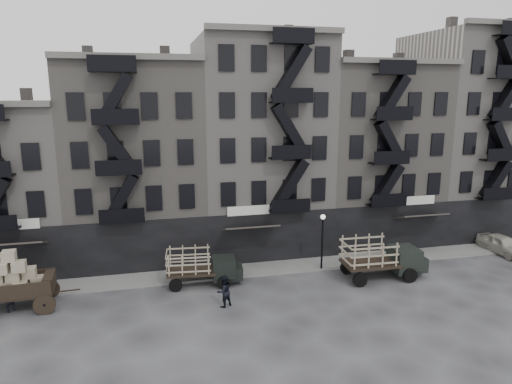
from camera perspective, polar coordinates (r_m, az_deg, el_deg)
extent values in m
plane|color=#38383A|center=(31.40, 4.70, -11.95)|extent=(140.00, 140.00, 0.00)
cube|color=slate|center=(34.67, 2.77, -9.36)|extent=(55.00, 2.50, 0.15)
cube|color=gray|center=(39.36, -29.28, 0.68)|extent=(10.00, 10.00, 12.00)
cube|color=#4C4744|center=(38.10, -26.69, 10.64)|extent=(0.70, 0.70, 1.20)
cube|color=slate|center=(37.55, -14.71, 3.71)|extent=(10.00, 10.00, 15.00)
cube|color=black|center=(34.02, -14.35, -6.72)|extent=(10.00, 0.35, 4.00)
cube|color=#595651|center=(32.08, -15.68, 16.03)|extent=(10.00, 0.50, 0.40)
cube|color=#4C4744|center=(37.44, -20.19, 15.79)|extent=(0.70, 0.70, 1.20)
cube|color=#4C4744|center=(37.26, -11.43, 16.31)|extent=(0.70, 0.70, 1.20)
cube|color=gray|center=(38.48, 0.32, 5.83)|extent=(10.00, 10.00, 17.00)
cube|color=black|center=(35.18, 2.22, -5.68)|extent=(10.00, 0.35, 4.00)
cube|color=#595651|center=(33.50, 2.54, 19.74)|extent=(10.00, 0.50, 0.40)
cube|color=#4C4744|center=(37.90, -4.34, 19.48)|extent=(0.70, 0.70, 1.20)
cube|color=#4C4744|center=(39.15, 4.11, 19.26)|extent=(0.70, 0.70, 1.20)
cube|color=slate|center=(42.08, 13.72, 4.67)|extent=(10.00, 10.00, 15.00)
cube|color=black|center=(38.96, 16.58, -4.39)|extent=(10.00, 0.35, 4.00)
cube|color=#595651|center=(37.27, 18.04, 15.34)|extent=(10.00, 0.50, 0.40)
cube|color=#4C4744|center=(40.53, 10.39, 16.02)|extent=(0.70, 0.70, 1.20)
cube|color=#4C4744|center=(43.00, 17.38, 15.46)|extent=(0.70, 0.70, 1.20)
cube|color=gray|center=(47.29, 24.76, 6.55)|extent=(10.00, 10.00, 18.00)
cube|color=black|center=(44.70, 27.80, -3.19)|extent=(10.00, 0.35, 4.00)
cube|color=#4C4744|center=(45.69, 22.78, 18.66)|extent=(0.70, 0.70, 1.20)
cube|color=#4C4744|center=(49.03, 28.25, 17.68)|extent=(0.70, 0.70, 1.20)
cylinder|color=black|center=(33.90, 8.26, -6.52)|extent=(0.14, 0.14, 4.00)
sphere|color=silver|center=(33.28, 8.37, -3.10)|extent=(0.36, 0.36, 0.36)
cube|color=black|center=(31.57, -27.68, -11.03)|extent=(4.24, 2.43, 0.23)
cylinder|color=black|center=(30.45, -24.94, -12.66)|extent=(1.26, 0.19, 1.26)
cylinder|color=black|center=(32.52, -24.41, -10.99)|extent=(1.26, 0.19, 1.26)
cube|color=black|center=(31.08, -24.41, -10.15)|extent=(0.69, 1.86, 0.91)
cube|color=black|center=(31.79, -8.07, -9.74)|extent=(3.45, 2.24, 0.17)
cube|color=black|center=(31.80, -4.03, -9.45)|extent=(1.71, 1.88, 1.44)
cube|color=black|center=(31.96, -2.44, -9.87)|extent=(0.91, 1.51, 0.87)
cylinder|color=black|center=(31.17, -4.07, -11.26)|extent=(0.88, 0.30, 0.87)
cylinder|color=black|center=(32.94, -4.28, -9.92)|extent=(0.88, 0.30, 0.87)
cylinder|color=black|center=(31.17, -10.03, -11.43)|extent=(0.88, 0.30, 0.87)
cylinder|color=black|center=(32.94, -9.90, -10.08)|extent=(0.88, 0.30, 0.87)
cube|color=black|center=(33.33, 14.10, -8.62)|extent=(3.89, 2.38, 0.20)
cube|color=black|center=(34.44, 18.03, -7.98)|extent=(1.87, 2.08, 1.68)
cube|color=black|center=(35.04, 19.45, -8.31)|extent=(0.96, 1.71, 1.01)
cylinder|color=black|center=(33.76, 18.70, -9.87)|extent=(1.02, 0.28, 1.01)
cylinder|color=black|center=(35.57, 16.91, -8.59)|extent=(1.02, 0.28, 1.01)
cylinder|color=black|center=(32.15, 12.86, -10.65)|extent=(1.02, 0.28, 1.01)
cylinder|color=black|center=(34.05, 11.33, -9.24)|extent=(1.02, 0.28, 1.01)
imported|color=#B1AE9F|center=(42.45, 28.45, -5.79)|extent=(2.07, 4.55, 1.51)
imported|color=black|center=(31.63, -28.43, -11.46)|extent=(0.81, 0.80, 1.89)
imported|color=black|center=(28.60, -4.03, -12.26)|extent=(1.22, 1.12, 2.02)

